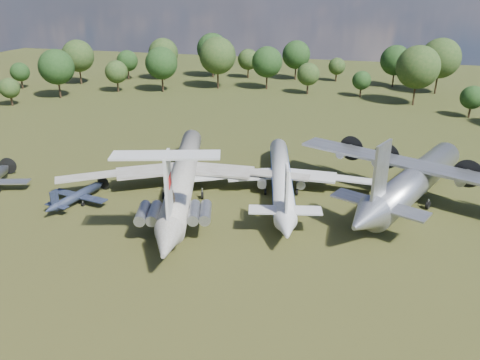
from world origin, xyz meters
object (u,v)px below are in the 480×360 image
(tu104_jet, at_px, (281,180))
(person_on_il62, at_px, (173,196))
(small_prop_west, at_px, (77,198))
(il62_airliner, at_px, (184,179))
(an12_transport, at_px, (414,184))

(tu104_jet, distance_m, person_on_il62, 20.70)
(small_prop_west, height_order, person_on_il62, person_on_il62)
(il62_airliner, xyz_separation_m, small_prop_west, (-13.65, -7.65, -1.51))
(tu104_jet, distance_m, small_prop_west, 30.44)
(an12_transport, height_order, person_on_il62, person_on_il62)
(il62_airliner, distance_m, an12_transport, 34.27)
(il62_airliner, relative_size, small_prop_west, 3.89)
(tu104_jet, relative_size, an12_transport, 0.97)
(small_prop_west, bearing_deg, person_on_il62, -7.70)
(il62_airliner, xyz_separation_m, person_on_il62, (4.04, -13.10, 3.33))
(small_prop_west, distance_m, person_on_il62, 19.13)
(an12_transport, xyz_separation_m, small_prop_west, (-47.29, -14.16, -1.81))
(person_on_il62, bearing_deg, an12_transport, -158.20)
(tu104_jet, height_order, an12_transport, an12_transport)
(il62_airliner, bearing_deg, person_on_il62, -90.00)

